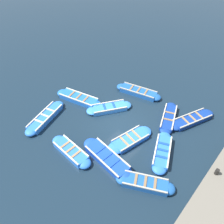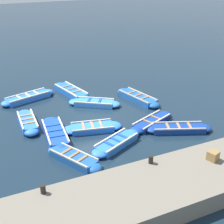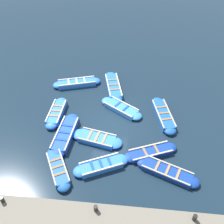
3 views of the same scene
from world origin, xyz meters
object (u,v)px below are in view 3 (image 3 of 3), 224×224
(boat_end_of_row, at_px, (58,168))
(boat_near_quay, at_px, (97,139))
(boat_alongside, at_px, (113,87))
(boat_bow_out, at_px, (57,113))
(boat_outer_right, at_px, (151,152))
(bollard_north, at_px, (195,218))
(boat_broadside, at_px, (167,172))
(boat_mid_row, at_px, (65,135))
(boat_far_corner, at_px, (163,115))
(boat_stern_in, at_px, (101,166))
(bollard_mid_north, at_px, (96,208))
(boat_inner_gap, at_px, (121,108))
(boat_tucked, at_px, (77,83))
(bollard_mid_south, at_px, (2,200))

(boat_end_of_row, relative_size, boat_near_quay, 0.92)
(boat_alongside, distance_m, boat_bow_out, 5.02)
(boat_outer_right, relative_size, bollard_north, 9.78)
(boat_broadside, bearing_deg, bollard_north, -162.15)
(boat_mid_row, relative_size, boat_near_quay, 1.15)
(boat_far_corner, distance_m, boat_broadside, 4.66)
(boat_outer_right, xyz_separation_m, boat_stern_in, (-1.28, 2.85, 0.02))
(boat_bow_out, bearing_deg, boat_mid_row, -151.51)
(boat_stern_in, bearing_deg, boat_alongside, -0.08)
(bollard_mid_north, bearing_deg, boat_outer_right, -31.89)
(boat_mid_row, bearing_deg, boat_alongside, -25.73)
(boat_inner_gap, bearing_deg, boat_near_quay, 156.57)
(boat_tucked, relative_size, boat_bow_out, 1.18)
(boat_outer_right, xyz_separation_m, bollard_mid_north, (-4.30, 2.67, 0.85))
(boat_near_quay, relative_size, bollard_mid_south, 9.80)
(boat_outer_right, relative_size, boat_near_quay, 1.00)
(boat_inner_gap, relative_size, boat_bow_out, 1.02)
(bollard_mid_north, bearing_deg, boat_far_corner, -25.13)
(boat_mid_row, height_order, bollard_mid_south, bollard_mid_south)
(boat_end_of_row, relative_size, boat_stern_in, 0.96)
(bollard_north, bearing_deg, boat_outer_right, 23.58)
(boat_mid_row, height_order, boat_near_quay, boat_mid_row)
(boat_tucked, xyz_separation_m, boat_stern_in, (-7.73, -2.95, -0.01))
(boat_inner_gap, height_order, boat_outer_right, boat_inner_gap)
(bollard_mid_south, bearing_deg, boat_end_of_row, -37.53)
(boat_end_of_row, xyz_separation_m, boat_alongside, (7.98, -2.41, 0.01))
(boat_end_of_row, distance_m, bollard_mid_south, 3.35)
(boat_alongside, xyz_separation_m, boat_bow_out, (-3.42, 3.68, 0.00))
(boat_inner_gap, bearing_deg, boat_end_of_row, 149.93)
(bollard_mid_north, bearing_deg, boat_alongside, 0.90)
(boat_outer_right, bearing_deg, bollard_north, -156.42)
(boat_broadside, xyz_separation_m, boat_stern_in, (0.04, 3.76, 0.01))
(bollard_mid_south, bearing_deg, boat_outer_right, -59.25)
(boat_stern_in, bearing_deg, boat_end_of_row, 100.58)
(boat_stern_in, relative_size, boat_near_quay, 0.97)
(boat_broadside, distance_m, boat_mid_row, 6.72)
(boat_near_quay, bearing_deg, boat_inner_gap, -23.43)
(boat_outer_right, distance_m, boat_alongside, 6.87)
(boat_stern_in, relative_size, bollard_mid_south, 9.48)
(boat_alongside, bearing_deg, boat_broadside, -153.64)
(boat_end_of_row, bearing_deg, bollard_north, -109.88)
(boat_stern_in, distance_m, boat_bow_out, 5.51)
(boat_end_of_row, relative_size, boat_bow_out, 0.97)
(bollard_north, xyz_separation_m, bollard_mid_north, (0.00, 4.55, 0.00))
(boat_outer_right, xyz_separation_m, boat_alongside, (6.26, 2.84, 0.04))
(boat_inner_gap, bearing_deg, bollard_mid_north, 175.59)
(boat_tucked, relative_size, boat_alongside, 0.96)
(boat_alongside, height_order, bollard_north, bollard_north)
(boat_outer_right, height_order, boat_broadside, boat_broadside)
(boat_alongside, relative_size, boat_mid_row, 1.02)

